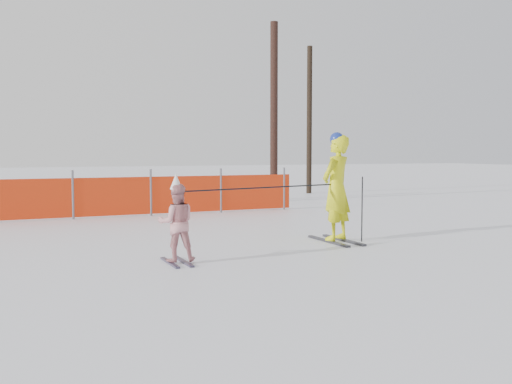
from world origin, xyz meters
TOP-DOWN VIEW (x-y plane):
  - ground at (0.00, 0.00)m, footprint 120.00×120.00m
  - adult at (1.69, 0.54)m, footprint 0.86×1.39m
  - child at (-1.67, -0.25)m, footprint 0.65×0.88m
  - ski_poles at (0.60, 0.20)m, footprint 3.70×0.75m
  - tree_trunks at (2.47, 9.91)m, footprint 12.60×3.11m

SIDE VIEW (x-z plane):
  - ground at x=0.00m, z-range 0.00..0.00m
  - child at x=-1.67m, z-range -0.06..1.32m
  - ski_poles at x=0.60m, z-range 0.34..1.59m
  - adult at x=1.69m, z-range 0.00..2.08m
  - tree_trunks at x=2.47m, z-range -0.14..6.01m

